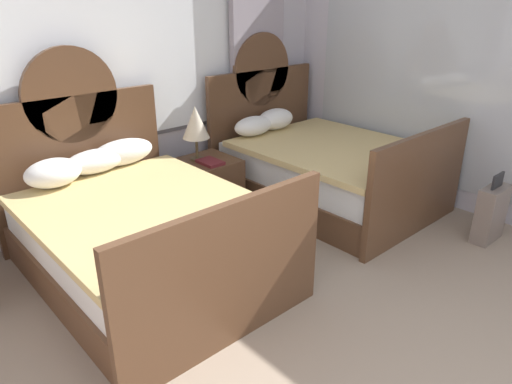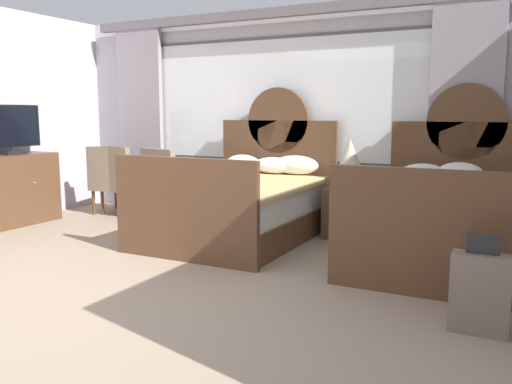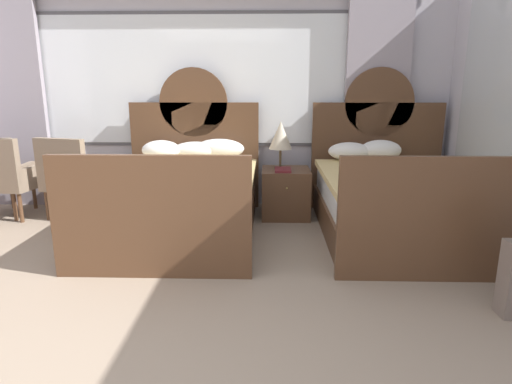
# 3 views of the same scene
# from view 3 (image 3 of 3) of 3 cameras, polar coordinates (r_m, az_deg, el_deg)

# --- Properties ---
(wall_back_window) EXTENTS (6.23, 0.22, 2.70)m
(wall_back_window) POSITION_cam_3_polar(r_m,az_deg,el_deg) (5.48, -8.19, 12.97)
(wall_back_window) COLOR silver
(wall_back_window) RESTS_ON ground_plane
(bed_near_window) EXTENTS (1.57, 2.16, 1.71)m
(bed_near_window) POSITION_cam_3_polar(r_m,az_deg,el_deg) (4.51, -10.00, -0.59)
(bed_near_window) COLOR brown
(bed_near_window) RESTS_ON ground_plane
(bed_near_mirror) EXTENTS (1.57, 2.16, 1.71)m
(bed_near_mirror) POSITION_cam_3_polar(r_m,az_deg,el_deg) (4.59, 18.19, -0.89)
(bed_near_mirror) COLOR brown
(bed_near_mirror) RESTS_ON ground_plane
(nightstand_between_beds) EXTENTS (0.55, 0.57, 0.56)m
(nightstand_between_beds) POSITION_cam_3_polar(r_m,az_deg,el_deg) (5.02, 3.95, -0.11)
(nightstand_between_beds) COLOR brown
(nightstand_between_beds) RESTS_ON ground_plane
(table_lamp_on_nightstand) EXTENTS (0.27, 0.27, 0.54)m
(table_lamp_on_nightstand) POSITION_cam_3_polar(r_m,az_deg,el_deg) (4.97, 3.28, 7.46)
(table_lamp_on_nightstand) COLOR brown
(table_lamp_on_nightstand) RESTS_ON nightstand_between_beds
(book_on_nightstand) EXTENTS (0.18, 0.26, 0.03)m
(book_on_nightstand) POSITION_cam_3_polar(r_m,az_deg,el_deg) (4.85, 3.58, 2.96)
(book_on_nightstand) COLOR maroon
(book_on_nightstand) RESTS_ON nightstand_between_beds
(armchair_by_window_left) EXTENTS (0.74, 0.74, 0.94)m
(armchair_by_window_left) POSITION_cam_3_polar(r_m,az_deg,el_deg) (5.32, -23.11, 2.02)
(armchair_by_window_left) COLOR #84705B
(armchair_by_window_left) RESTS_ON ground_plane
(armchair_by_window_centre) EXTENTS (0.69, 0.69, 0.94)m
(armchair_by_window_centre) POSITION_cam_3_polar(r_m,az_deg,el_deg) (5.69, -30.15, 1.94)
(armchair_by_window_centre) COLOR #84705B
(armchair_by_window_centre) RESTS_ON ground_plane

